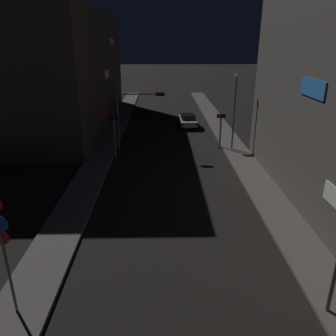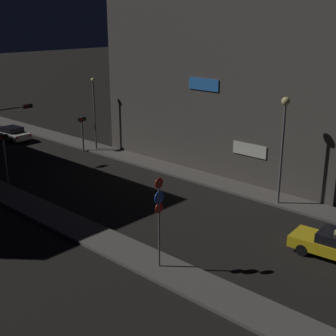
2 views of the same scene
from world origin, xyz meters
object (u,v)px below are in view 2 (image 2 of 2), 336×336
traffic_light_right_kerb (82,126)px  street_lamp_far_block (94,108)px  traffic_light_overhead (5,125)px  sign_pole_left (159,214)px  traffic_light_left_kerb (4,148)px  street_lamp_near_block (284,129)px  far_car (11,133)px  taxi (335,245)px

traffic_light_right_kerb → street_lamp_far_block: bearing=-30.5°
traffic_light_overhead → sign_pole_left: traffic_light_overhead is taller
sign_pole_left → traffic_light_left_kerb: bearing=85.3°
traffic_light_overhead → sign_pole_left: (-3.04, -19.68, -0.85)m
traffic_light_overhead → sign_pole_left: bearing=-98.8°
traffic_light_left_kerb → street_lamp_near_block: street_lamp_near_block is taller
far_car → street_lamp_far_block: size_ratio=0.68×
traffic_light_right_kerb → street_lamp_near_block: bearing=-88.1°
taxi → sign_pole_left: (-7.00, 5.94, 2.26)m
far_car → traffic_light_right_kerb: size_ratio=1.36×
traffic_light_left_kerb → street_lamp_near_block: bearing=-60.0°
sign_pole_left → taxi: bearing=-40.3°
far_car → traffic_light_left_kerb: 13.53m
traffic_light_right_kerb → street_lamp_near_block: 20.19m
far_car → sign_pole_left: size_ratio=0.97×
far_car → traffic_light_overhead: (-5.33, -8.85, 3.11)m
traffic_light_left_kerb → street_lamp_near_block: 20.07m
street_lamp_far_block → street_lamp_near_block: bearing=-91.1°
traffic_light_left_kerb → traffic_light_right_kerb: traffic_light_left_kerb is taller
taxi → traffic_light_left_kerb: 23.79m
far_car → street_lamp_far_block: bearing=-70.1°
far_car → street_lamp_far_block: street_lamp_far_block is taller
street_lamp_far_block → traffic_light_left_kerb: bearing=-168.2°
far_car → traffic_light_overhead: bearing=-121.0°
taxi → traffic_light_left_kerb: traffic_light_left_kerb is taller
traffic_light_right_kerb → taxi: bearing=-98.2°
traffic_light_right_kerb → street_lamp_far_block: street_lamp_far_block is taller
traffic_light_left_kerb → street_lamp_far_block: 10.62m
sign_pole_left → street_lamp_near_block: 11.59m
traffic_light_left_kerb → street_lamp_far_block: (10.32, 2.15, 1.31)m
taxi → far_car: size_ratio=1.01×
taxi → far_car: 34.50m
traffic_light_overhead → traffic_light_left_kerb: size_ratio=1.38×
traffic_light_left_kerb → traffic_light_overhead: bearing=57.9°
far_car → traffic_light_right_kerb: traffic_light_right_kerb is taller
taxi → traffic_light_right_kerb: bearing=81.8°
taxi → sign_pole_left: sign_pole_left is taller
sign_pole_left → street_lamp_near_block: bearing=-0.7°
taxi → street_lamp_far_block: size_ratio=0.69×
traffic_light_right_kerb → street_lamp_near_block: street_lamp_near_block is taller
traffic_light_right_kerb → sign_pole_left: bearing=-118.4°
taxi → traffic_light_overhead: (-3.96, 25.62, 3.11)m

